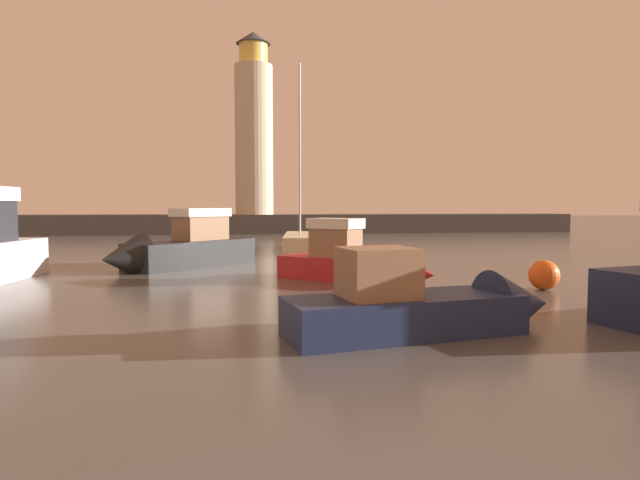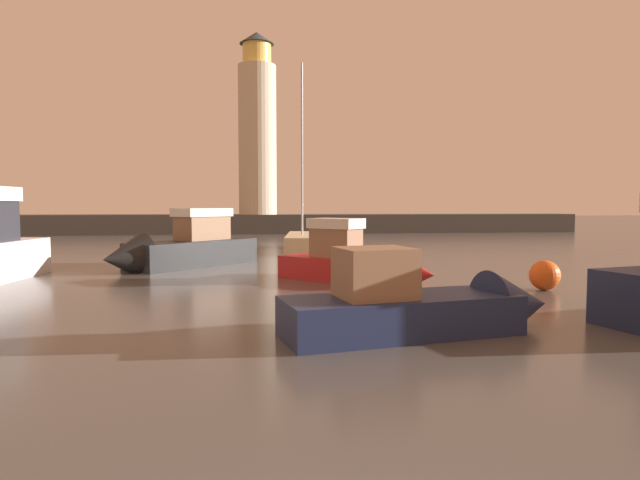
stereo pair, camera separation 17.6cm
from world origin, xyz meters
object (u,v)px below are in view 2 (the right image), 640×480
Objects in this scene: sailboat_moored at (302,241)px; motorboat_4 at (436,306)px; lighthouse at (257,129)px; motorboat_0 at (359,263)px; motorboat_5 at (179,249)px; mooring_buoy at (545,275)px.

motorboat_4 is at bearing -87.98° from sailboat_moored.
lighthouse is 2.72× the size of motorboat_4.
lighthouse is 23.37m from sailboat_moored.
lighthouse is 36.45m from motorboat_0.
lighthouse is 31.17m from motorboat_5.
lighthouse is at bearing 96.36° from sailboat_moored.
motorboat_0 is 0.79× the size of motorboat_5.
mooring_buoy is at bearing -32.78° from motorboat_5.
motorboat_4 is 7.60m from mooring_buoy.
mooring_buoy is (6.37, -16.59, -0.07)m from sailboat_moored.
motorboat_5 is at bearing 147.22° from mooring_buoy.
sailboat_moored is at bearing -83.64° from lighthouse.
mooring_buoy is (12.84, -8.27, -0.35)m from motorboat_5.
motorboat_5 is 7.02× the size of mooring_buoy.
motorboat_4 is at bearing -61.62° from motorboat_5.
motorboat_0 is 7.78m from motorboat_4.
lighthouse is 2.57× the size of motorboat_5.
motorboat_0 is at bearing -38.29° from motorboat_5.
motorboat_0 is at bearing 90.83° from motorboat_4.
lighthouse reaches higher than mooring_buoy.
sailboat_moored reaches higher than motorboat_5.
motorboat_4 is 0.94× the size of motorboat_5.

